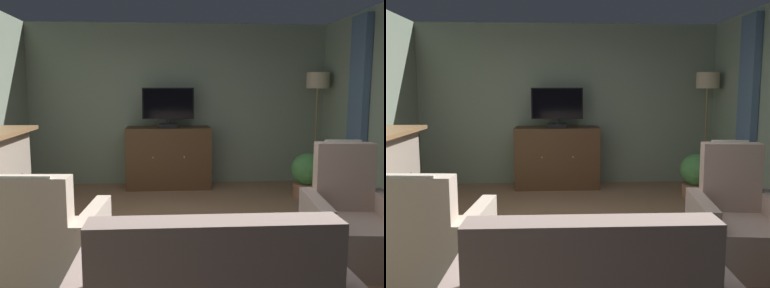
{
  "view_description": "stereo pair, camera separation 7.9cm",
  "coord_description": "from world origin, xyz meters",
  "views": [
    {
      "loc": [
        -0.24,
        -3.79,
        1.64
      ],
      "look_at": [
        0.03,
        0.33,
        1.08
      ],
      "focal_mm": 38.36,
      "sensor_mm": 36.0,
      "label": 1
    },
    {
      "loc": [
        -0.16,
        -3.8,
        1.64
      ],
      "look_at": [
        0.03,
        0.33,
        1.08
      ],
      "focal_mm": 38.36,
      "sensor_mm": 36.0,
      "label": 2
    }
  ],
  "objects": [
    {
      "name": "wall_back",
      "position": [
        0.0,
        3.26,
        1.36
      ],
      "size": [
        5.63,
        0.1,
        2.71
      ],
      "primitive_type": "cube",
      "color": "gray",
      "rests_on": "ground_plane"
    },
    {
      "name": "coffee_table",
      "position": [
        0.08,
        -0.24,
        0.37
      ],
      "size": [
        1.16,
        0.52,
        0.42
      ],
      "color": "#422B19",
      "rests_on": "ground_plane"
    },
    {
      "name": "armchair_beside_cabinet",
      "position": [
        -1.22,
        -0.48,
        0.33
      ],
      "size": [
        0.92,
        0.97,
        1.02
      ],
      "color": "#C6B29E",
      "rests_on": "ground_plane"
    },
    {
      "name": "tv_cabinet",
      "position": [
        -0.18,
        2.91,
        0.48
      ],
      "size": [
        1.38,
        0.58,
        1.0
      ],
      "color": "#352315",
      "rests_on": "ground_plane"
    },
    {
      "name": "curtain_panel_far",
      "position": [
        2.46,
        1.78,
        1.49
      ],
      "size": [
        0.1,
        0.44,
        2.28
      ],
      "primitive_type": "cube",
      "color": "slate"
    },
    {
      "name": "tv_remote",
      "position": [
        0.24,
        -0.29,
        0.43
      ],
      "size": [
        0.15,
        0.16,
        0.02
      ],
      "primitive_type": "cube",
      "rotation": [
        0.0,
        0.0,
        5.4
      ],
      "color": "black",
      "rests_on": "coffee_table"
    },
    {
      "name": "television",
      "position": [
        -0.18,
        2.86,
        1.35
      ],
      "size": [
        0.83,
        0.2,
        0.64
      ],
      "color": "black",
      "rests_on": "tv_cabinet"
    },
    {
      "name": "potted_plant_tall_palm_by_window",
      "position": [
        1.9,
        2.14,
        0.35
      ],
      "size": [
        0.49,
        0.49,
        0.67
      ],
      "color": "#99664C",
      "rests_on": "ground_plane"
    },
    {
      "name": "floor_lamp",
      "position": [
        2.26,
        2.82,
        1.57
      ],
      "size": [
        0.36,
        0.36,
        1.89
      ],
      "color": "#4C4233",
      "rests_on": "ground_plane"
    },
    {
      "name": "rug_central",
      "position": [
        -0.01,
        -0.43,
        0.01
      ],
      "size": [
        2.35,
        1.77,
        0.01
      ],
      "primitive_type": "cube",
      "color": "slate",
      "rests_on": "ground_plane"
    },
    {
      "name": "cat",
      "position": [
        -1.04,
        0.62,
        0.1
      ],
      "size": [
        0.68,
        0.28,
        0.22
      ],
      "color": "#937A5B",
      "rests_on": "ground_plane"
    },
    {
      "name": "ground_plane",
      "position": [
        0.0,
        0.0,
        -0.02
      ],
      "size": [
        5.63,
        7.02,
        0.04
      ],
      "primitive_type": "cube",
      "color": "#936B4C"
    },
    {
      "name": "armchair_facing_sofa",
      "position": [
        1.5,
        -0.18,
        0.34
      ],
      "size": [
        0.92,
        0.95,
        1.13
      ],
      "color": "#BC9E8E",
      "rests_on": "ground_plane"
    }
  ]
}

